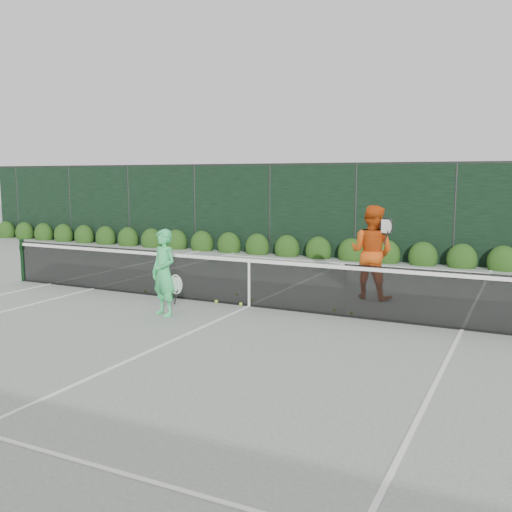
% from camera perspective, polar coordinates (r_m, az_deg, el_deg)
% --- Properties ---
extents(ground, '(80.00, 80.00, 0.00)m').
position_cam_1_polar(ground, '(11.67, -0.68, -5.05)').
color(ground, gray).
rests_on(ground, ground).
extents(tennis_net, '(12.90, 0.10, 1.07)m').
position_cam_1_polar(tennis_net, '(11.57, -0.79, -2.47)').
color(tennis_net, black).
rests_on(tennis_net, ground).
extents(player_woman, '(0.70, 0.57, 1.65)m').
position_cam_1_polar(player_woman, '(10.92, -9.20, -1.66)').
color(player_woman, '#3ED472').
rests_on(player_woman, ground).
extents(player_man, '(1.10, 0.93, 2.02)m').
position_cam_1_polar(player_man, '(12.52, 11.49, 0.39)').
color(player_man, '#D54F12').
rests_on(player_man, ground).
extents(court_lines, '(11.03, 23.83, 0.01)m').
position_cam_1_polar(court_lines, '(11.67, -0.68, -5.02)').
color(court_lines, white).
rests_on(court_lines, ground).
extents(windscreen_fence, '(32.00, 21.07, 3.06)m').
position_cam_1_polar(windscreen_fence, '(9.10, -8.41, 0.84)').
color(windscreen_fence, black).
rests_on(windscreen_fence, ground).
extents(hedge_row, '(31.66, 0.65, 0.94)m').
position_cam_1_polar(hedge_row, '(18.20, 9.52, 0.31)').
color(hedge_row, '#14340E').
rests_on(hedge_row, ground).
extents(tennis_balls, '(4.90, 0.96, 0.07)m').
position_cam_1_polar(tennis_balls, '(11.98, -0.57, -4.55)').
color(tennis_balls, '#B9E232').
rests_on(tennis_balls, ground).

